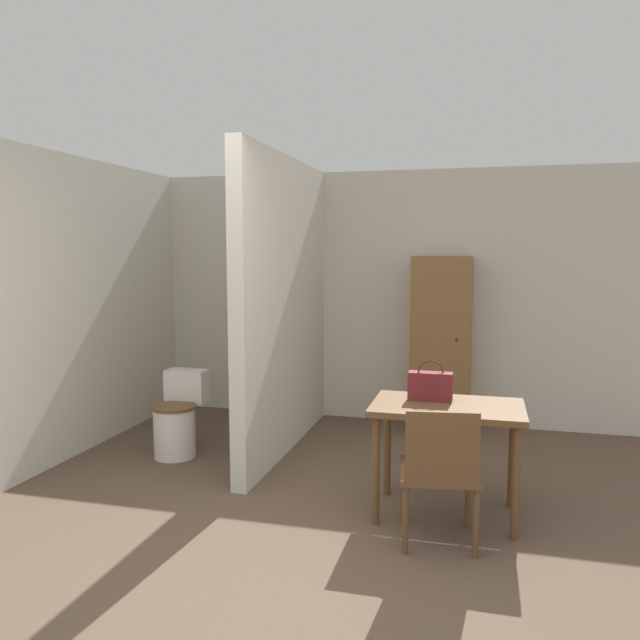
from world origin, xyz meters
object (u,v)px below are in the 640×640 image
(dining_table, at_px, (447,420))
(wooden_chair, at_px, (440,469))
(toilet, at_px, (178,419))
(handbag, at_px, (430,386))
(wooden_cabinet, at_px, (441,344))

(dining_table, height_order, wooden_chair, wooden_chair)
(toilet, xyz_separation_m, handbag, (2.14, -0.58, 0.53))
(dining_table, xyz_separation_m, wooden_cabinet, (-0.17, 1.96, 0.20))
(toilet, height_order, wooden_cabinet, wooden_cabinet)
(handbag, distance_m, wooden_cabinet, 1.87)
(wooden_chair, bearing_deg, dining_table, 80.37)
(handbag, bearing_deg, dining_table, -35.39)
(dining_table, distance_m, wooden_cabinet, 1.97)
(dining_table, bearing_deg, toilet, 163.53)
(dining_table, bearing_deg, handbag, 144.61)
(wooden_chair, height_order, handbag, handbag)
(wooden_chair, distance_m, wooden_cabinet, 2.43)
(wooden_chair, bearing_deg, toilet, 145.77)
(dining_table, distance_m, handbag, 0.25)
(wooden_chair, distance_m, toilet, 2.51)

